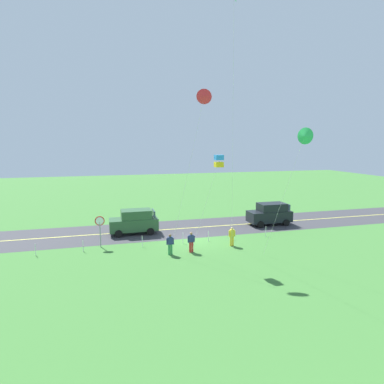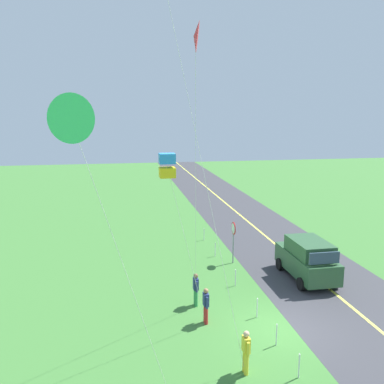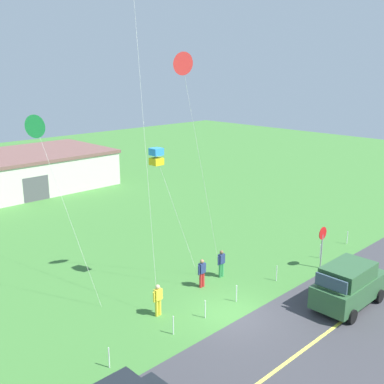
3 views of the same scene
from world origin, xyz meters
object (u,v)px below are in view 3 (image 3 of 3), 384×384
(person_adult_companion, at_px, (221,263))
(kite_green_far, at_px, (36,127))
(kite_blue_mid, at_px, (183,65))
(warehouse_distant, at_px, (11,173))
(person_adult_near, at_px, (202,272))
(kite_red_low, at_px, (156,157))
(car_suv_foreground, at_px, (349,285))
(stop_sign, at_px, (322,239))
(person_child_watcher, at_px, (158,299))

(person_adult_companion, xyz_separation_m, kite_green_far, (-8.18, 4.35, 7.94))
(kite_blue_mid, distance_m, warehouse_distant, 28.22)
(person_adult_near, distance_m, warehouse_distant, 27.02)
(kite_red_low, bearing_deg, warehouse_distant, 83.37)
(car_suv_foreground, xyz_separation_m, person_adult_companion, (-2.04, 6.60, -0.29))
(stop_sign, bearing_deg, warehouse_distant, 100.10)
(kite_red_low, bearing_deg, person_adult_near, -49.41)
(car_suv_foreground, bearing_deg, warehouse_distant, 93.96)
(person_adult_companion, bearing_deg, person_adult_near, 42.89)
(person_adult_near, bearing_deg, person_adult_companion, 171.28)
(stop_sign, relative_size, person_adult_companion, 1.60)
(person_adult_near, distance_m, kite_blue_mid, 10.78)
(person_adult_near, bearing_deg, kite_red_low, -62.32)
(person_adult_companion, height_order, person_child_watcher, same)
(person_child_watcher, bearing_deg, person_adult_companion, 146.13)
(kite_green_far, bearing_deg, stop_sign, -29.90)
(stop_sign, distance_m, kite_green_far, 16.83)
(stop_sign, distance_m, kite_blue_mid, 12.93)
(kite_blue_mid, xyz_separation_m, warehouse_distant, (2.18, 26.36, -9.85))
(kite_blue_mid, height_order, kite_green_far, kite_blue_mid)
(car_suv_foreground, height_order, warehouse_distant, warehouse_distant)
(car_suv_foreground, xyz_separation_m, kite_green_far, (-10.22, 10.95, 7.65))
(kite_green_far, bearing_deg, kite_blue_mid, -33.99)
(stop_sign, bearing_deg, kite_green_far, 150.10)
(stop_sign, xyz_separation_m, kite_green_far, (-13.27, 7.63, 7.00))
(car_suv_foreground, bearing_deg, person_adult_near, 119.87)
(person_adult_near, relative_size, person_adult_companion, 1.00)
(stop_sign, bearing_deg, car_suv_foreground, -132.59)
(car_suv_foreground, height_order, kite_green_far, kite_green_far)
(kite_blue_mid, relative_size, kite_green_far, 1.30)
(person_adult_near, height_order, kite_green_far, kite_green_far)
(kite_red_low, xyz_separation_m, kite_green_far, (-4.98, 2.69, 1.70))
(car_suv_foreground, xyz_separation_m, person_child_watcher, (-7.34, 5.84, -0.29))
(stop_sign, xyz_separation_m, warehouse_distant, (-5.37, 30.13, -0.05))
(stop_sign, distance_m, kite_red_low, 11.01)
(car_suv_foreground, distance_m, warehouse_distant, 33.53)
(person_child_watcher, bearing_deg, person_adult_near, 147.95)
(kite_red_low, relative_size, kite_blue_mid, 0.62)
(kite_blue_mid, bearing_deg, warehouse_distant, 85.28)
(stop_sign, xyz_separation_m, person_adult_near, (-6.77, 3.16, -0.94))
(person_adult_companion, relative_size, warehouse_distant, 0.09)
(stop_sign, bearing_deg, kite_blue_mid, 153.44)
(car_suv_foreground, height_order, person_adult_near, car_suv_foreground)
(person_child_watcher, xyz_separation_m, kite_red_low, (2.09, 2.42, 6.24))
(warehouse_distant, bearing_deg, stop_sign, -79.90)
(car_suv_foreground, height_order, stop_sign, stop_sign)
(car_suv_foreground, bearing_deg, kite_green_far, 133.03)
(person_adult_near, bearing_deg, kite_green_far, -47.44)
(person_adult_near, distance_m, person_adult_companion, 1.68)
(person_child_watcher, xyz_separation_m, kite_green_far, (-2.88, 5.11, 7.94))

